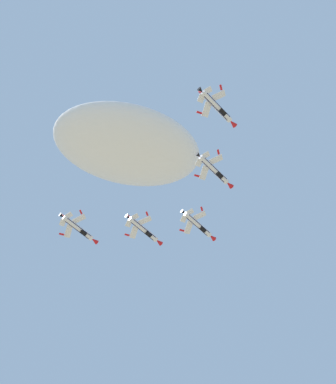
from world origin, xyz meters
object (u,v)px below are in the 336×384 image
Objects in this scene: fighter_jet_lead at (198,225)px; fighter_jet_right_outer at (217,107)px; fighter_jet_right_wing at (214,170)px; fighter_jet_left_wing at (144,230)px; fighter_jet_left_outer at (78,229)px.

fighter_jet_lead is 1.00× the size of fighter_jet_right_outer.
fighter_jet_right_wing is (-1.58, -22.22, -1.86)m from fighter_jet_lead.
fighter_jet_left_wing is 1.00× the size of fighter_jet_left_outer.
fighter_jet_right_outer is (-5.87, -39.86, 2.93)m from fighter_jet_lead.
fighter_jet_lead is 22.35m from fighter_jet_right_wing.
fighter_jet_left_outer is at bearing -136.23° from fighter_jet_left_wing.
fighter_jet_lead is at bearing 139.53° from fighter_jet_right_outer.
fighter_jet_left_outer is 1.00× the size of fighter_jet_right_outer.
fighter_jet_lead is at bearing 41.84° from fighter_jet_left_outer.
fighter_jet_lead is 1.00× the size of fighter_jet_left_outer.
fighter_jet_left_wing is at bearing 43.77° from fighter_jet_left_outer.
fighter_jet_right_outer is (31.41, -50.60, 3.35)m from fighter_jet_left_outer.
fighter_jet_right_outer reaches higher than fighter_jet_lead.
fighter_jet_left_outer is at bearing 179.74° from fighter_jet_right_outer.
fighter_jet_right_outer is at bearing -0.26° from fighter_jet_left_outer.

